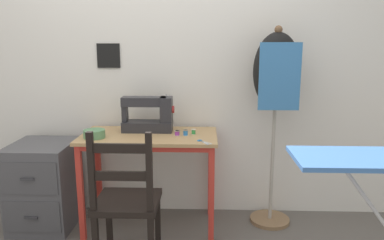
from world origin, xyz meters
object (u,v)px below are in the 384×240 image
sewing_machine (150,115)px  thread_spool_far_edge (194,132)px  dress_form (276,81)px  filing_cabinet (45,185)px  thread_spool_mid_table (186,133)px  thread_spool_near_machine (177,133)px  scissors (202,141)px  wooden_chair (127,203)px  fabric_bowl (94,134)px

sewing_machine → thread_spool_far_edge: bearing=-14.0°
sewing_machine → dress_form: dress_form is taller
sewing_machine → filing_cabinet: bearing=-172.8°
thread_spool_mid_table → filing_cabinet: size_ratio=0.06×
filing_cabinet → dress_form: dress_form is taller
thread_spool_near_machine → dress_form: size_ratio=0.03×
thread_spool_mid_table → filing_cabinet: (-1.12, 0.02, -0.44)m
thread_spool_mid_table → thread_spool_near_machine: bearing=-176.9°
scissors → dress_form: 0.75m
sewing_machine → thread_spool_near_machine: size_ratio=9.62×
wooden_chair → scissors: bearing=37.7°
wooden_chair → dress_form: size_ratio=0.60×
wooden_chair → filing_cabinet: 0.96m
wooden_chair → filing_cabinet: (-0.77, 0.56, -0.11)m
fabric_bowl → scissors: fabric_bowl is taller
wooden_chair → dress_form: bearing=33.2°
sewing_machine → filing_cabinet: 1.01m
fabric_bowl → thread_spool_near_machine: bearing=8.0°
thread_spool_far_edge → dress_form: size_ratio=0.02×
thread_spool_far_edge → wooden_chair: 0.78m
sewing_machine → scissors: bearing=-36.3°
thread_spool_mid_table → sewing_machine: bearing=155.9°
thread_spool_near_machine → filing_cabinet: bearing=178.7°
dress_form → thread_spool_near_machine: bearing=-169.6°
dress_form → scissors: bearing=-151.1°
sewing_machine → fabric_bowl: bearing=-150.8°
wooden_chair → sewing_machine: bearing=84.6°
thread_spool_mid_table → filing_cabinet: 1.20m
fabric_bowl → filing_cabinet: fabric_bowl is taller
fabric_bowl → wooden_chair: size_ratio=0.17×
wooden_chair → filing_cabinet: bearing=144.1°
thread_spool_near_machine → dress_form: bearing=10.4°
sewing_machine → filing_cabinet: size_ratio=0.60×
sewing_machine → scissors: sewing_machine is taller
sewing_machine → thread_spool_far_edge: (0.34, -0.09, -0.11)m
wooden_chair → dress_form: 1.42m
scissors → wooden_chair: (-0.47, -0.37, -0.31)m
fabric_bowl → sewing_machine: bearing=29.2°
fabric_bowl → thread_spool_mid_table: fabric_bowl is taller
fabric_bowl → thread_spool_near_machine: size_ratio=3.73×
thread_spool_near_machine → wooden_chair: 0.69m
thread_spool_far_edge → sewing_machine: bearing=166.0°
filing_cabinet → dress_form: size_ratio=0.43×
sewing_machine → wooden_chair: sewing_machine is taller
thread_spool_near_machine → thread_spool_far_edge: same height
thread_spool_near_machine → dress_form: 0.85m
thread_spool_far_edge → dress_form: (0.62, 0.09, 0.38)m
thread_spool_near_machine → thread_spool_mid_table: size_ratio=0.97×
scissors → filing_cabinet: (-1.25, 0.20, -0.42)m
filing_cabinet → fabric_bowl: bearing=-13.5°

